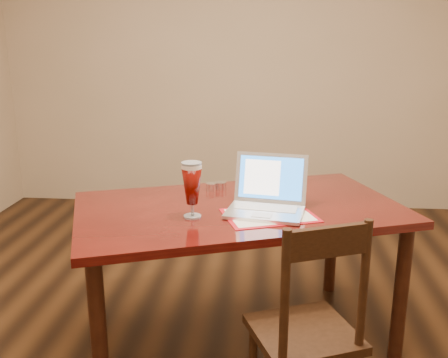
{
  "coord_description": "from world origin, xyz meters",
  "views": [
    {
      "loc": [
        0.25,
        -2.22,
        1.55
      ],
      "look_at": [
        0.04,
        0.15,
        0.9
      ],
      "focal_mm": 40.0,
      "sensor_mm": 36.0,
      "label": 1
    }
  ],
  "objects": [
    {
      "name": "dining_table",
      "position": [
        0.11,
        0.16,
        0.67
      ],
      "size": [
        1.82,
        1.4,
        1.02
      ],
      "rotation": [
        0.0,
        0.0,
        0.35
      ],
      "color": "#4D0E0A",
      "rests_on": "ground"
    },
    {
      "name": "dining_chair",
      "position": [
        0.43,
        -0.44,
        0.44
      ],
      "size": [
        0.51,
        0.5,
        0.93
      ],
      "rotation": [
        0.0,
        0.0,
        0.39
      ],
      "color": "black",
      "rests_on": "ground"
    },
    {
      "name": "ground",
      "position": [
        0.0,
        0.0,
        0.0
      ],
      "size": [
        5.0,
        5.0,
        0.0
      ],
      "primitive_type": "plane",
      "color": "black",
      "rests_on": "ground"
    }
  ]
}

